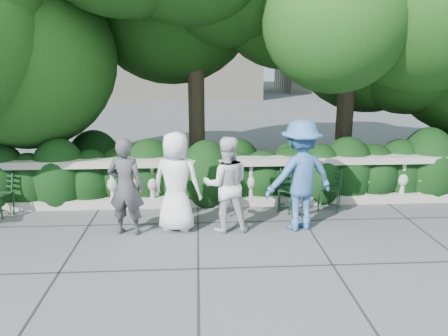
{
  "coord_description": "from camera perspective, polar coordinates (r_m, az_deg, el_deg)",
  "views": [
    {
      "loc": [
        -0.47,
        -6.81,
        3.03
      ],
      "look_at": [
        0.0,
        1.0,
        1.0
      ],
      "focal_mm": 35.0,
      "sensor_mm": 36.0,
      "label": 1
    }
  ],
  "objects": [
    {
      "name": "ground",
      "position": [
        7.46,
        0.47,
        -9.4
      ],
      "size": [
        90.0,
        90.0,
        0.0
      ],
      "primitive_type": "plane",
      "color": "#484A4E",
      "rests_on": "ground"
    },
    {
      "name": "balustrade",
      "position": [
        8.99,
        -0.31,
        -1.89
      ],
      "size": [
        12.0,
        0.44,
        1.0
      ],
      "color": "#9E998E",
      "rests_on": "ground"
    },
    {
      "name": "shrub_hedge",
      "position": [
        10.27,
        -0.67,
        -2.6
      ],
      "size": [
        15.0,
        2.6,
        1.7
      ],
      "primitive_type": null,
      "color": "black",
      "rests_on": "ground"
    },
    {
      "name": "tree_canopy",
      "position": [
        10.11,
        3.34,
        19.82
      ],
      "size": [
        15.04,
        6.52,
        6.78
      ],
      "color": "#3F3023",
      "rests_on": "ground"
    },
    {
      "name": "chair_c",
      "position": [
        8.76,
        8.28,
        -5.84
      ],
      "size": [
        0.55,
        0.58,
        0.84
      ],
      "primitive_type": null,
      "rotation": [
        0.0,
        0.0,
        -0.26
      ],
      "color": "black",
      "rests_on": "ground"
    },
    {
      "name": "chair_d",
      "position": [
        8.78,
        9.38,
        -5.85
      ],
      "size": [
        0.61,
        0.63,
        0.84
      ],
      "primitive_type": null,
      "rotation": [
        0.0,
        0.0,
        0.48
      ],
      "color": "black",
      "rests_on": "ground"
    },
    {
      "name": "chair_e",
      "position": [
        8.96,
        13.35,
        -5.63
      ],
      "size": [
        0.6,
        0.62,
        0.84
      ],
      "primitive_type": null,
      "rotation": [
        0.0,
        0.0,
        -0.44
      ],
      "color": "black",
      "rests_on": "ground"
    },
    {
      "name": "person_businessman",
      "position": [
        7.66,
        -6.24,
        -1.8
      ],
      "size": [
        1.0,
        0.81,
        1.77
      ],
      "primitive_type": "imported",
      "rotation": [
        0.0,
        0.0,
        2.82
      ],
      "color": "white",
      "rests_on": "ground"
    },
    {
      "name": "person_woman_grey",
      "position": [
        7.63,
        -12.69,
        -2.42
      ],
      "size": [
        0.68,
        0.5,
        1.7
      ],
      "primitive_type": "imported",
      "rotation": [
        0.0,
        0.0,
        2.97
      ],
      "color": "#3C3C40",
      "rests_on": "ground"
    },
    {
      "name": "person_casual_man",
      "position": [
        7.59,
        0.32,
        -2.17
      ],
      "size": [
        0.84,
        0.67,
        1.69
      ],
      "primitive_type": "imported",
      "rotation": [
        0.0,
        0.0,
        3.17
      ],
      "color": "silver",
      "rests_on": "ground"
    },
    {
      "name": "person_older_blue",
      "position": [
        7.75,
        9.92,
        -0.97
      ],
      "size": [
        1.43,
        1.07,
        1.97
      ],
      "primitive_type": "imported",
      "rotation": [
        0.0,
        0.0,
        3.44
      ],
      "color": "#34649E",
      "rests_on": "ground"
    }
  ]
}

